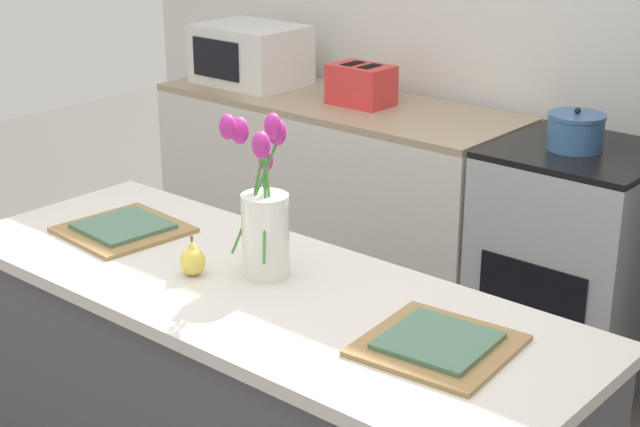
# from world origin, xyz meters

# --- Properties ---
(back_wall) EXTENTS (5.20, 0.08, 2.70)m
(back_wall) POSITION_xyz_m (0.00, 2.00, 1.35)
(back_wall) COLOR silver
(back_wall) RESTS_ON ground_plane
(back_counter) EXTENTS (1.68, 0.60, 0.92)m
(back_counter) POSITION_xyz_m (-1.06, 1.60, 0.46)
(back_counter) COLOR silver
(back_counter) RESTS_ON ground_plane
(stove_range) EXTENTS (0.60, 0.61, 0.92)m
(stove_range) POSITION_xyz_m (0.10, 1.60, 0.46)
(stove_range) COLOR #B2B5B7
(stove_range) RESTS_ON ground_plane
(flower_vase) EXTENTS (0.17, 0.15, 0.44)m
(flower_vase) POSITION_xyz_m (-0.02, 0.05, 1.06)
(flower_vase) COLOR silver
(flower_vase) RESTS_ON kitchen_island
(pear_figurine) EXTENTS (0.07, 0.07, 0.11)m
(pear_figurine) POSITION_xyz_m (-0.16, -0.06, 0.94)
(pear_figurine) COLOR #E5CC4C
(pear_figurine) RESTS_ON kitchen_island
(plate_setting_left) EXTENTS (0.34, 0.34, 0.02)m
(plate_setting_left) POSITION_xyz_m (-0.54, 0.01, 0.91)
(plate_setting_left) COLOR olive
(plate_setting_left) RESTS_ON kitchen_island
(plate_setting_right) EXTENTS (0.34, 0.34, 0.02)m
(plate_setting_right) POSITION_xyz_m (0.54, 0.01, 0.91)
(plate_setting_right) COLOR olive
(plate_setting_right) RESTS_ON kitchen_island
(toaster) EXTENTS (0.28, 0.18, 0.17)m
(toaster) POSITION_xyz_m (-0.93, 1.60, 1.00)
(toaster) COLOR red
(toaster) RESTS_ON back_counter
(cooking_pot) EXTENTS (0.21, 0.21, 0.16)m
(cooking_pot) POSITION_xyz_m (0.08, 1.58, 0.98)
(cooking_pot) COLOR #386093
(cooking_pot) RESTS_ON stove_range
(microwave) EXTENTS (0.48, 0.37, 0.27)m
(microwave) POSITION_xyz_m (-1.58, 1.60, 1.05)
(microwave) COLOR white
(microwave) RESTS_ON back_counter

